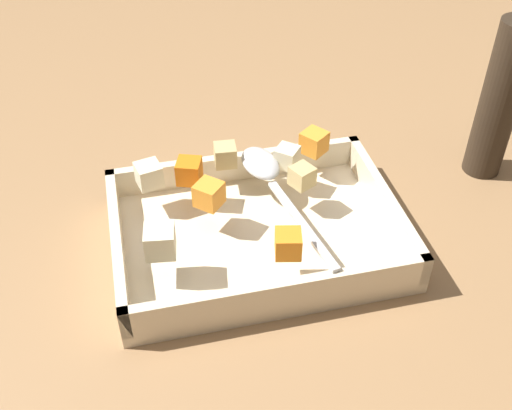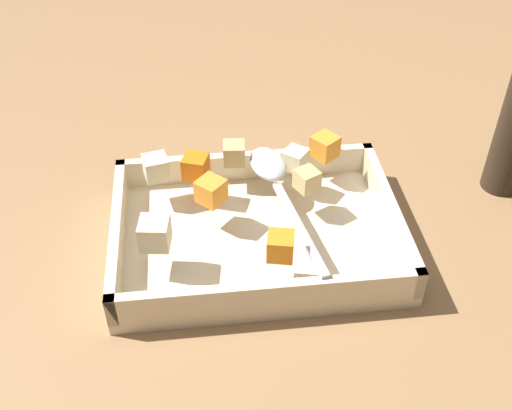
% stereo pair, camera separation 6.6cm
% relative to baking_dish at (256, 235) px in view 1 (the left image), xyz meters
% --- Properties ---
extents(ground_plane, '(4.00, 4.00, 0.00)m').
position_rel_baking_dish_xyz_m(ground_plane, '(-0.02, 0.02, -0.02)').
color(ground_plane, '#936D47').
extents(baking_dish, '(0.35, 0.25, 0.05)m').
position_rel_baking_dish_xyz_m(baking_dish, '(0.00, 0.00, 0.00)').
color(baking_dish, beige).
rests_on(baking_dish, ground_plane).
extents(carrot_chunk_far_right, '(0.04, 0.04, 0.03)m').
position_rel_baking_dish_xyz_m(carrot_chunk_far_right, '(0.07, -0.08, 0.05)').
color(carrot_chunk_far_right, orange).
rests_on(carrot_chunk_far_right, baking_dish).
extents(carrot_chunk_under_handle, '(0.03, 0.03, 0.03)m').
position_rel_baking_dish_xyz_m(carrot_chunk_under_handle, '(-0.02, 0.08, 0.05)').
color(carrot_chunk_under_handle, orange).
rests_on(carrot_chunk_under_handle, baking_dish).
extents(carrot_chunk_rim_edge, '(0.04, 0.04, 0.03)m').
position_rel_baking_dish_xyz_m(carrot_chunk_rim_edge, '(0.05, -0.03, 0.05)').
color(carrot_chunk_rim_edge, orange).
rests_on(carrot_chunk_rim_edge, baking_dish).
extents(carrot_chunk_corner_sw, '(0.04, 0.04, 0.03)m').
position_rel_baking_dish_xyz_m(carrot_chunk_corner_sw, '(-0.10, -0.10, 0.05)').
color(carrot_chunk_corner_sw, orange).
rests_on(carrot_chunk_corner_sw, baking_dish).
extents(potato_chunk_corner_se, '(0.04, 0.04, 0.03)m').
position_rel_baking_dish_xyz_m(potato_chunk_corner_se, '(-0.06, -0.08, 0.05)').
color(potato_chunk_corner_se, beige).
rests_on(potato_chunk_corner_se, baking_dish).
extents(potato_chunk_mid_right, '(0.04, 0.04, 0.03)m').
position_rel_baking_dish_xyz_m(potato_chunk_mid_right, '(0.12, -0.08, 0.05)').
color(potato_chunk_mid_right, beige).
rests_on(potato_chunk_mid_right, baking_dish).
extents(potato_chunk_corner_ne, '(0.04, 0.04, 0.03)m').
position_rel_baking_dish_xyz_m(potato_chunk_corner_ne, '(0.12, 0.04, 0.06)').
color(potato_chunk_corner_ne, beige).
rests_on(potato_chunk_corner_ne, baking_dish).
extents(potato_chunk_center, '(0.03, 0.03, 0.03)m').
position_rel_baking_dish_xyz_m(potato_chunk_center, '(0.02, -0.10, 0.05)').
color(potato_chunk_center, tan).
rests_on(potato_chunk_center, baking_dish).
extents(potato_chunk_near_spoon, '(0.04, 0.04, 0.03)m').
position_rel_baking_dish_xyz_m(potato_chunk_near_spoon, '(-0.07, -0.04, 0.05)').
color(potato_chunk_near_spoon, tan).
rests_on(potato_chunk_near_spoon, baking_dish).
extents(serving_spoon, '(0.07, 0.24, 0.02)m').
position_rel_baking_dish_xyz_m(serving_spoon, '(-0.03, -0.07, 0.05)').
color(serving_spoon, silver).
rests_on(serving_spoon, baking_dish).
extents(pepper_mill, '(0.05, 0.05, 0.25)m').
position_rel_baking_dish_xyz_m(pepper_mill, '(-0.35, -0.08, 0.10)').
color(pepper_mill, '#2D2319').
rests_on(pepper_mill, ground_plane).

